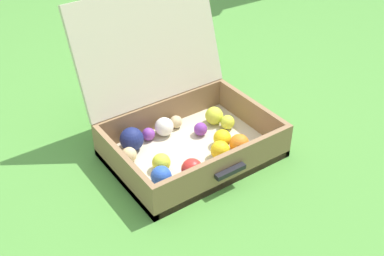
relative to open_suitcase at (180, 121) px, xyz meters
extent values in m
plane|color=#4C8C38|center=(0.07, -0.04, -0.11)|extent=(16.00, 16.00, 0.00)
cube|color=beige|center=(0.01, -0.07, -0.10)|extent=(0.54, 0.39, 0.03)
cube|color=olive|center=(-0.26, -0.07, -0.04)|extent=(0.02, 0.39, 0.13)
cube|color=olive|center=(0.27, -0.07, -0.04)|extent=(0.02, 0.39, 0.13)
cube|color=olive|center=(0.01, -0.25, -0.04)|extent=(0.51, 0.02, 0.13)
cube|color=olive|center=(0.01, 0.12, -0.04)|extent=(0.51, 0.02, 0.13)
cube|color=beige|center=(0.01, 0.19, 0.20)|extent=(0.54, 0.14, 0.38)
cube|color=black|center=(0.01, -0.27, -0.04)|extent=(0.11, 0.02, 0.02)
sphere|color=#CCDB38|center=(0.18, -0.03, -0.06)|extent=(0.05, 0.05, 0.05)
sphere|color=purple|center=(-0.09, 0.07, -0.06)|extent=(0.05, 0.05, 0.05)
sphere|color=orange|center=(0.13, -0.17, -0.05)|extent=(0.07, 0.07, 0.07)
sphere|color=#D1B784|center=(-0.20, 0.00, -0.06)|extent=(0.05, 0.05, 0.05)
sphere|color=navy|center=(-0.16, 0.06, -0.04)|extent=(0.08, 0.08, 0.08)
sphere|color=#CCDB38|center=(0.16, 0.02, -0.05)|extent=(0.07, 0.07, 0.07)
sphere|color=#CCDB38|center=(-0.14, -0.10, -0.05)|extent=(0.06, 0.06, 0.06)
sphere|color=#D1B784|center=(0.04, 0.08, -0.06)|extent=(0.05, 0.05, 0.05)
sphere|color=blue|center=(-0.17, -0.16, -0.05)|extent=(0.07, 0.07, 0.07)
sphere|color=yellow|center=(0.10, -0.11, -0.05)|extent=(0.06, 0.06, 0.06)
sphere|color=red|center=(-0.08, -0.19, -0.05)|extent=(0.07, 0.07, 0.07)
sphere|color=white|center=(-0.02, 0.06, -0.05)|extent=(0.07, 0.07, 0.07)
sphere|color=purple|center=(0.08, -0.01, -0.06)|extent=(0.05, 0.05, 0.05)
sphere|color=yellow|center=(0.06, -0.16, -0.05)|extent=(0.06, 0.06, 0.06)
camera|label=1|loc=(-0.76, -1.16, 0.95)|focal=46.05mm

